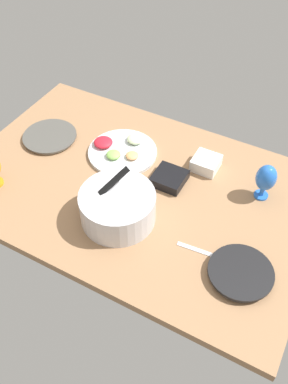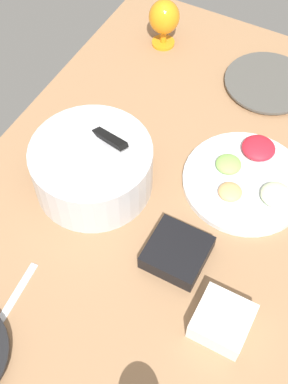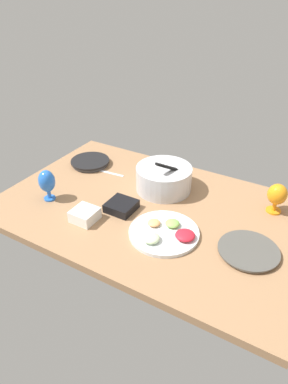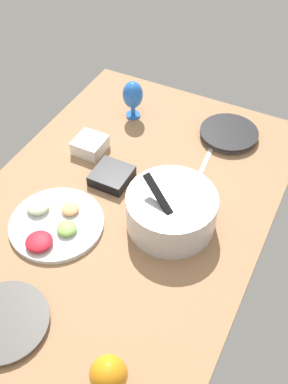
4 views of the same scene
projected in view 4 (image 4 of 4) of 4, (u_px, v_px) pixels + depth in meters
The scene contains 10 objects.
ground_plane at pixel (118, 214), 164.94cm from camera, with size 160.00×104.00×4.00cm, color #99704C.
dinner_plate_left at pixel (229, 134), 190.42cm from camera, with size 24.75×24.75×3.12cm.
dinner_plate_right at pixel (4, 322), 132.44cm from camera, with size 27.02×27.02×2.02cm.
mixing_bowl at pixel (171, 210), 153.75cm from camera, with size 31.31×31.31×21.16cm.
fruit_platter at pixel (54, 224), 157.22cm from camera, with size 33.42×33.42×5.03cm.
hurricane_glass_blue at pixel (133, 96), 193.46cm from camera, with size 8.87×8.87×17.65cm.
hurricane_glass_orange at pixel (109, 376), 112.92cm from camera, with size 9.87×9.87×16.08cm.
square_bowl_white at pixel (90, 144), 183.18cm from camera, with size 11.96×11.96×5.96cm.
square_bowl_black at pixel (112, 175), 172.09cm from camera, with size 14.08×14.08×4.54cm.
fork_by_left_plate at pixel (206, 160), 181.39cm from camera, with size 18.00×1.80×0.60cm, color silver.
Camera 4 is at (90.69, 56.33, 124.34)cm, focal length 41.89 mm.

